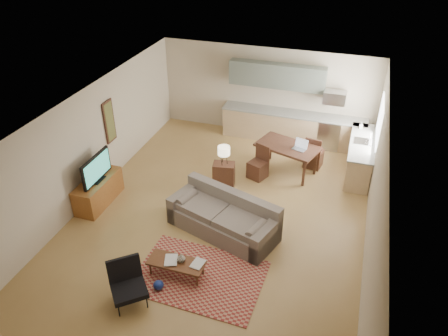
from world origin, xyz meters
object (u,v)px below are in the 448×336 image
(tv_credenza, at_px, (98,191))
(console_table, at_px, (224,174))
(dining_table, at_px, (287,159))
(coffee_table, at_px, (177,268))
(armchair, at_px, (128,286))
(sofa, at_px, (223,216))

(tv_credenza, distance_m, console_table, 3.11)
(tv_credenza, height_order, dining_table, dining_table)
(coffee_table, distance_m, armchair, 1.07)
(armchair, xyz_separation_m, dining_table, (1.84, 5.30, -0.00))
(dining_table, bearing_deg, console_table, -123.38)
(console_table, height_order, dining_table, dining_table)
(coffee_table, bearing_deg, dining_table, 73.78)
(coffee_table, bearing_deg, armchair, -121.08)
(sofa, distance_m, tv_credenza, 3.19)
(console_table, distance_m, dining_table, 1.79)
(coffee_table, height_order, tv_credenza, tv_credenza)
(sofa, xyz_separation_m, tv_credenza, (-3.19, 0.12, -0.11))
(sofa, height_order, tv_credenza, sofa)
(coffee_table, distance_m, dining_table, 4.60)
(armchair, xyz_separation_m, console_table, (0.45, 4.18, -0.09))
(sofa, height_order, dining_table, sofa)
(sofa, relative_size, console_table, 4.01)
(coffee_table, xyz_separation_m, tv_credenza, (-2.73, 1.63, 0.16))
(tv_credenza, relative_size, dining_table, 0.89)
(armchair, xyz_separation_m, tv_credenza, (-2.19, 2.53, -0.08))
(coffee_table, distance_m, tv_credenza, 3.18)
(sofa, height_order, console_table, sofa)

